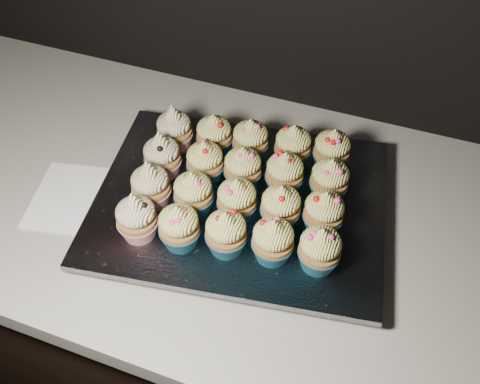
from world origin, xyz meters
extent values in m
cube|color=black|center=(0.00, 1.70, 0.43)|extent=(2.40, 0.60, 0.86)
cube|color=beige|center=(0.00, 1.70, 0.88)|extent=(2.44, 0.64, 0.04)
cube|color=white|center=(-0.48, 1.61, 0.90)|extent=(0.18, 0.18, 0.00)
cube|color=black|center=(-0.21, 1.68, 0.91)|extent=(0.48, 0.39, 0.02)
cube|color=silver|center=(-0.21, 1.68, 0.93)|extent=(0.52, 0.44, 0.01)
cone|color=red|center=(-0.33, 1.56, 0.95)|extent=(0.06, 0.06, 0.03)
ellipsoid|color=beige|center=(-0.33, 1.56, 0.99)|extent=(0.06, 0.06, 0.04)
cone|color=beige|center=(-0.33, 1.56, 1.02)|extent=(0.03, 0.03, 0.03)
cone|color=#17536D|center=(-0.26, 1.57, 0.95)|extent=(0.06, 0.06, 0.03)
ellipsoid|color=#F3E97A|center=(-0.26, 1.57, 0.99)|extent=(0.06, 0.06, 0.04)
cone|color=#F3E97A|center=(-0.26, 1.57, 1.01)|extent=(0.03, 0.03, 0.02)
cone|color=#17536D|center=(-0.19, 1.58, 0.95)|extent=(0.06, 0.06, 0.03)
ellipsoid|color=#F3E97A|center=(-0.19, 1.58, 0.99)|extent=(0.06, 0.06, 0.04)
cone|color=#F3E97A|center=(-0.19, 1.58, 1.01)|extent=(0.03, 0.03, 0.02)
cone|color=#17536D|center=(-0.12, 1.59, 0.95)|extent=(0.06, 0.06, 0.03)
ellipsoid|color=#F3E97A|center=(-0.12, 1.59, 0.99)|extent=(0.06, 0.06, 0.04)
cone|color=#F3E97A|center=(-0.12, 1.59, 1.01)|extent=(0.03, 0.03, 0.02)
cone|color=#17536D|center=(-0.05, 1.60, 0.95)|extent=(0.06, 0.06, 0.03)
ellipsoid|color=#F3E97A|center=(-0.05, 1.60, 0.99)|extent=(0.06, 0.06, 0.04)
cone|color=#F3E97A|center=(-0.05, 1.60, 1.01)|extent=(0.03, 0.03, 0.02)
cone|color=red|center=(-0.34, 1.63, 0.95)|extent=(0.06, 0.06, 0.03)
ellipsoid|color=beige|center=(-0.34, 1.63, 0.99)|extent=(0.06, 0.06, 0.04)
cone|color=beige|center=(-0.34, 1.63, 1.02)|extent=(0.03, 0.03, 0.03)
cone|color=#17536D|center=(-0.27, 1.64, 0.95)|extent=(0.06, 0.06, 0.03)
ellipsoid|color=#F3E97A|center=(-0.27, 1.64, 0.99)|extent=(0.06, 0.06, 0.04)
cone|color=#F3E97A|center=(-0.27, 1.64, 1.01)|extent=(0.03, 0.03, 0.02)
cone|color=#17536D|center=(-0.20, 1.65, 0.95)|extent=(0.06, 0.06, 0.03)
ellipsoid|color=#F3E97A|center=(-0.20, 1.65, 0.99)|extent=(0.06, 0.06, 0.04)
cone|color=#F3E97A|center=(-0.20, 1.65, 1.01)|extent=(0.03, 0.03, 0.02)
cone|color=#17536D|center=(-0.13, 1.66, 0.95)|extent=(0.06, 0.06, 0.03)
ellipsoid|color=#F3E97A|center=(-0.13, 1.66, 0.99)|extent=(0.06, 0.06, 0.04)
cone|color=#F3E97A|center=(-0.13, 1.66, 1.01)|extent=(0.03, 0.03, 0.02)
cone|color=#17536D|center=(-0.07, 1.67, 0.95)|extent=(0.06, 0.06, 0.03)
ellipsoid|color=#F3E97A|center=(-0.07, 1.67, 0.99)|extent=(0.06, 0.06, 0.04)
cone|color=#F3E97A|center=(-0.07, 1.67, 1.01)|extent=(0.03, 0.03, 0.02)
cone|color=red|center=(-0.35, 1.70, 0.95)|extent=(0.06, 0.06, 0.03)
ellipsoid|color=beige|center=(-0.35, 1.70, 0.99)|extent=(0.06, 0.06, 0.04)
cone|color=beige|center=(-0.35, 1.70, 1.02)|extent=(0.03, 0.03, 0.03)
cone|color=#17536D|center=(-0.28, 1.71, 0.95)|extent=(0.06, 0.06, 0.03)
ellipsoid|color=#F3E97A|center=(-0.28, 1.71, 0.99)|extent=(0.06, 0.06, 0.04)
cone|color=#F3E97A|center=(-0.28, 1.71, 1.01)|extent=(0.03, 0.03, 0.02)
cone|color=#17536D|center=(-0.21, 1.72, 0.95)|extent=(0.06, 0.06, 0.03)
ellipsoid|color=#F3E97A|center=(-0.21, 1.72, 0.99)|extent=(0.06, 0.06, 0.04)
cone|color=#F3E97A|center=(-0.21, 1.72, 1.01)|extent=(0.03, 0.03, 0.02)
cone|color=#17536D|center=(-0.15, 1.73, 0.95)|extent=(0.06, 0.06, 0.03)
ellipsoid|color=#F3E97A|center=(-0.15, 1.73, 0.99)|extent=(0.06, 0.06, 0.04)
cone|color=#F3E97A|center=(-0.15, 1.73, 1.01)|extent=(0.03, 0.03, 0.02)
cone|color=#17536D|center=(-0.07, 1.74, 0.95)|extent=(0.06, 0.06, 0.03)
ellipsoid|color=#F3E97A|center=(-0.07, 1.74, 0.99)|extent=(0.06, 0.06, 0.04)
cone|color=#F3E97A|center=(-0.07, 1.74, 1.01)|extent=(0.03, 0.03, 0.02)
cone|color=red|center=(-0.36, 1.76, 0.95)|extent=(0.06, 0.06, 0.03)
ellipsoid|color=beige|center=(-0.36, 1.76, 0.99)|extent=(0.06, 0.06, 0.04)
cone|color=beige|center=(-0.36, 1.76, 1.02)|extent=(0.03, 0.03, 0.03)
cone|color=#17536D|center=(-0.29, 1.78, 0.95)|extent=(0.06, 0.06, 0.03)
ellipsoid|color=#F3E97A|center=(-0.29, 1.78, 0.99)|extent=(0.06, 0.06, 0.04)
cone|color=#F3E97A|center=(-0.29, 1.78, 1.01)|extent=(0.03, 0.03, 0.02)
cone|color=#17536D|center=(-0.23, 1.79, 0.95)|extent=(0.06, 0.06, 0.03)
ellipsoid|color=#F3E97A|center=(-0.23, 1.79, 0.99)|extent=(0.06, 0.06, 0.04)
cone|color=#F3E97A|center=(-0.23, 1.79, 1.01)|extent=(0.03, 0.03, 0.02)
cone|color=#17536D|center=(-0.15, 1.80, 0.95)|extent=(0.06, 0.06, 0.03)
ellipsoid|color=#F3E97A|center=(-0.15, 1.80, 0.99)|extent=(0.06, 0.06, 0.04)
cone|color=#F3E97A|center=(-0.15, 1.80, 1.01)|extent=(0.03, 0.03, 0.02)
cone|color=#17536D|center=(-0.09, 1.81, 0.95)|extent=(0.06, 0.06, 0.03)
ellipsoid|color=#F3E97A|center=(-0.09, 1.81, 0.99)|extent=(0.06, 0.06, 0.04)
cone|color=#F3E97A|center=(-0.09, 1.81, 1.01)|extent=(0.03, 0.03, 0.02)
camera|label=1|loc=(-0.01, 1.14, 1.60)|focal=40.00mm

